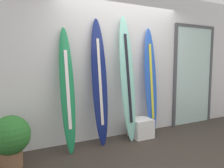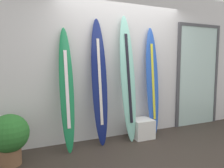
{
  "view_description": "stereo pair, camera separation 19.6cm",
  "coord_description": "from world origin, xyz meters",
  "px_view_note": "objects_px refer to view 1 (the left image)",
  "views": [
    {
      "loc": [
        -2.0,
        -2.34,
        1.42
      ],
      "look_at": [
        -0.34,
        0.95,
        1.04
      ],
      "focal_mm": 34.29,
      "sensor_mm": 36.0,
      "label": 1
    },
    {
      "loc": [
        -1.83,
        -2.42,
        1.42
      ],
      "look_at": [
        -0.34,
        0.95,
        1.04
      ],
      "focal_mm": 34.29,
      "sensor_mm": 36.0,
      "label": 2
    }
  ],
  "objects_px": {
    "surfboard_navy": "(100,83)",
    "glass_door": "(193,73)",
    "potted_plant": "(11,138)",
    "display_block_left": "(141,128)",
    "surfboard_emerald": "(67,90)",
    "surfboard_seafoam": "(127,78)",
    "surfboard_cobalt": "(151,82)"
  },
  "relations": [
    {
      "from": "surfboard_emerald",
      "to": "surfboard_cobalt",
      "type": "relative_size",
      "value": 0.95
    },
    {
      "from": "surfboard_seafoam",
      "to": "surfboard_cobalt",
      "type": "xyz_separation_m",
      "value": [
        0.57,
        0.07,
        -0.11
      ]
    },
    {
      "from": "surfboard_navy",
      "to": "potted_plant",
      "type": "distance_m",
      "value": 1.58
    },
    {
      "from": "surfboard_navy",
      "to": "glass_door",
      "type": "bearing_deg",
      "value": 4.44
    },
    {
      "from": "surfboard_navy",
      "to": "surfboard_seafoam",
      "type": "relative_size",
      "value": 0.96
    },
    {
      "from": "surfboard_navy",
      "to": "display_block_left",
      "type": "height_order",
      "value": "surfboard_navy"
    },
    {
      "from": "display_block_left",
      "to": "glass_door",
      "type": "xyz_separation_m",
      "value": [
        1.6,
        0.25,
        0.98
      ]
    },
    {
      "from": "glass_door",
      "to": "surfboard_navy",
      "type": "bearing_deg",
      "value": -175.56
    },
    {
      "from": "surfboard_emerald",
      "to": "display_block_left",
      "type": "distance_m",
      "value": 1.61
    },
    {
      "from": "surfboard_seafoam",
      "to": "display_block_left",
      "type": "distance_m",
      "value": 1.0
    },
    {
      "from": "glass_door",
      "to": "surfboard_seafoam",
      "type": "bearing_deg",
      "value": -173.43
    },
    {
      "from": "surfboard_cobalt",
      "to": "display_block_left",
      "type": "bearing_deg",
      "value": -160.66
    },
    {
      "from": "surfboard_navy",
      "to": "surfboard_seafoam",
      "type": "distance_m",
      "value": 0.54
    },
    {
      "from": "surfboard_seafoam",
      "to": "glass_door",
      "type": "distance_m",
      "value": 1.9
    },
    {
      "from": "glass_door",
      "to": "potted_plant",
      "type": "relative_size",
      "value": 3.16
    },
    {
      "from": "surfboard_navy",
      "to": "potted_plant",
      "type": "height_order",
      "value": "surfboard_navy"
    },
    {
      "from": "surfboard_cobalt",
      "to": "display_block_left",
      "type": "xyz_separation_m",
      "value": [
        -0.29,
        -0.1,
        -0.85
      ]
    },
    {
      "from": "surfboard_emerald",
      "to": "glass_door",
      "type": "distance_m",
      "value": 3.01
    },
    {
      "from": "surfboard_navy",
      "to": "display_block_left",
      "type": "bearing_deg",
      "value": -4.47
    },
    {
      "from": "surfboard_cobalt",
      "to": "glass_door",
      "type": "relative_size",
      "value": 0.93
    },
    {
      "from": "glass_door",
      "to": "potted_plant",
      "type": "xyz_separation_m",
      "value": [
        -3.83,
        -0.45,
        -0.74
      ]
    },
    {
      "from": "surfboard_emerald",
      "to": "surfboard_navy",
      "type": "height_order",
      "value": "surfboard_navy"
    },
    {
      "from": "surfboard_emerald",
      "to": "display_block_left",
      "type": "height_order",
      "value": "surfboard_emerald"
    },
    {
      "from": "potted_plant",
      "to": "surfboard_emerald",
      "type": "bearing_deg",
      "value": 14.18
    },
    {
      "from": "surfboard_navy",
      "to": "surfboard_cobalt",
      "type": "bearing_deg",
      "value": 1.89
    },
    {
      "from": "surfboard_navy",
      "to": "surfboard_cobalt",
      "type": "distance_m",
      "value": 1.11
    },
    {
      "from": "surfboard_emerald",
      "to": "potted_plant",
      "type": "bearing_deg",
      "value": -165.82
    },
    {
      "from": "display_block_left",
      "to": "potted_plant",
      "type": "distance_m",
      "value": 2.25
    },
    {
      "from": "display_block_left",
      "to": "surfboard_cobalt",
      "type": "bearing_deg",
      "value": 19.34
    },
    {
      "from": "surfboard_navy",
      "to": "glass_door",
      "type": "xyz_separation_m",
      "value": [
        2.42,
        0.19,
        0.09
      ]
    },
    {
      "from": "display_block_left",
      "to": "potted_plant",
      "type": "height_order",
      "value": "potted_plant"
    },
    {
      "from": "surfboard_cobalt",
      "to": "glass_door",
      "type": "height_order",
      "value": "glass_door"
    }
  ]
}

